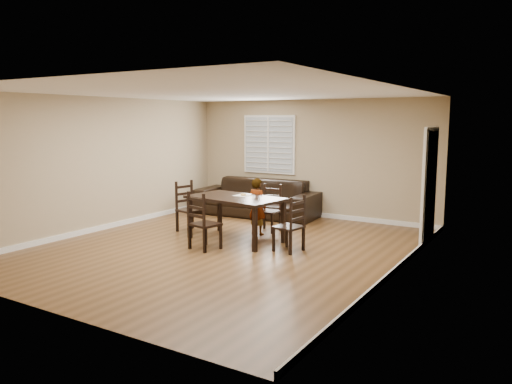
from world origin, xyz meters
TOP-DOWN VIEW (x-y plane):
  - ground at (0.00, 0.00)m, footprint 7.00×7.00m
  - room at (0.04, 0.18)m, footprint 6.04×7.04m
  - dining_table at (-0.15, 0.57)m, footprint 1.88×1.22m
  - chair_near at (-0.02, 1.67)m, footprint 0.43×0.40m
  - chair_far at (-0.28, -0.35)m, footprint 0.54×0.51m
  - chair_left at (-1.47, 0.76)m, footprint 0.51×0.53m
  - chair_right at (1.17, 0.39)m, footprint 0.47×0.50m
  - child at (-0.06, 1.21)m, footprint 0.44×0.31m
  - napkin at (-0.12, 0.77)m, footprint 0.30×0.30m
  - donut at (-0.10, 0.77)m, footprint 0.11×0.11m
  - sofa at (-1.10, 2.88)m, footprint 2.96×1.32m

SIDE VIEW (x-z plane):
  - ground at x=0.00m, z-range 0.00..0.00m
  - sofa at x=-1.10m, z-range 0.00..0.85m
  - chair_near at x=-0.02m, z-range -0.04..0.90m
  - chair_right at x=1.17m, z-range -0.05..0.93m
  - chair_left at x=-1.47m, z-range -0.05..0.97m
  - chair_far at x=-0.28m, z-range -0.05..0.97m
  - child at x=-0.06m, z-range 0.00..1.12m
  - dining_table at x=-0.15m, z-range 0.33..1.15m
  - napkin at x=-0.12m, z-range 0.83..0.83m
  - donut at x=-0.10m, z-range 0.83..0.87m
  - room at x=0.04m, z-range 0.45..3.17m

